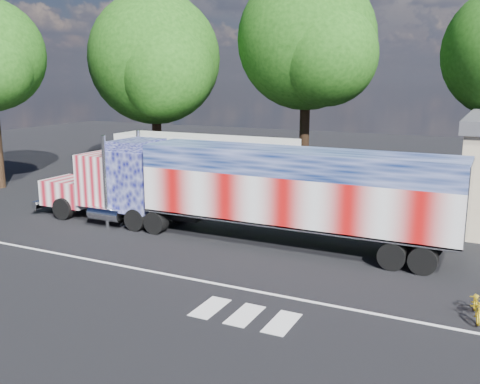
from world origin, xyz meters
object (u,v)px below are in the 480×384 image
at_px(tree_nw_a, 156,59).
at_px(woman, 123,207).
at_px(bicycle, 478,305).
at_px(semi_truck, 240,188).
at_px(tree_n_mid, 309,41).
at_px(coach_bus, 204,163).

bearing_deg(tree_nw_a, woman, -61.61).
xyz_separation_m(bicycle, tree_nw_a, (-23.25, 17.30, 7.88)).
relative_size(semi_truck, tree_nw_a, 1.56).
height_order(semi_truck, bicycle, semi_truck).
xyz_separation_m(woman, tree_n_mid, (3.36, 16.56, 8.52)).
xyz_separation_m(coach_bus, woman, (0.55, -8.70, -0.87)).
xyz_separation_m(coach_bus, tree_n_mid, (3.92, 7.86, 7.65)).
height_order(woman, bicycle, woman).
distance_m(coach_bus, woman, 8.76).
xyz_separation_m(semi_truck, coach_bus, (-6.41, 7.96, -0.47)).
bearing_deg(tree_n_mid, coach_bus, -116.49).
height_order(coach_bus, bicycle, coach_bus).
distance_m(coach_bus, bicycle, 20.38).
bearing_deg(tree_nw_a, bicycle, -36.65).
bearing_deg(tree_nw_a, coach_bus, -36.65).
distance_m(tree_n_mid, tree_nw_a, 11.24).
height_order(coach_bus, tree_n_mid, tree_n_mid).
height_order(semi_truck, tree_n_mid, tree_n_mid).
bearing_deg(coach_bus, semi_truck, -51.16).
bearing_deg(semi_truck, coach_bus, 128.84).
xyz_separation_m(coach_bus, bicycle, (16.31, -12.14, -1.37)).
distance_m(woman, tree_nw_a, 17.40).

